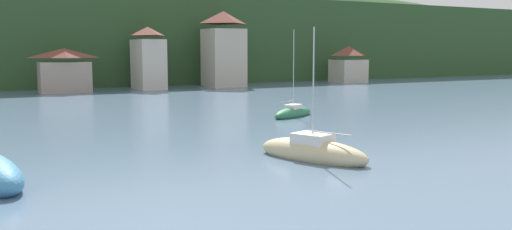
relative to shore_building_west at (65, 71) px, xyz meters
name	(u,v)px	position (x,y,z in m)	size (l,w,h in m)	color
wooded_hillside	(132,47)	(19.60, 40.22, 3.09)	(352.00, 58.91, 31.92)	#2D4C28
shore_building_west	(65,71)	(0.00, 0.00, 0.00)	(6.33, 3.55, 5.51)	gray
shore_building_westcentral	(148,59)	(11.09, 1.28, 1.40)	(3.54, 6.24, 8.38)	beige
shore_building_central	(224,50)	(22.18, 0.96, 2.56)	(5.27, 5.57, 10.79)	#BCB29E
shore_building_eastcentral	(348,65)	(44.36, 0.49, 0.21)	(5.14, 4.59, 5.90)	#BCB29E
sailboat_far_2	(293,113)	(12.18, -34.01, -2.38)	(5.16, 3.60, 7.22)	#2D754C
sailboat_mid_5	(313,152)	(3.92, -48.99, -2.29)	(4.01, 6.41, 6.83)	#CCBC8E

